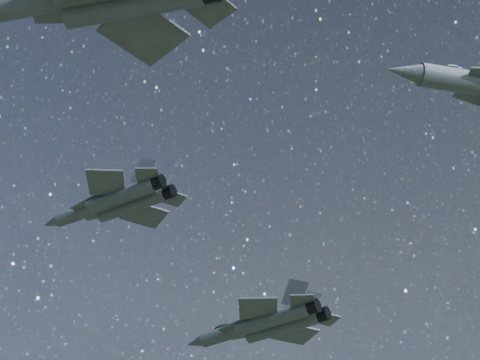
# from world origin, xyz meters

# --- Properties ---
(jet_lead) EXTENTS (15.64, 10.49, 3.95)m
(jet_lead) POSITION_xyz_m (-10.80, 5.47, 152.40)
(jet_lead) COLOR #3A4349
(jet_left) EXTENTS (17.73, 11.71, 4.53)m
(jet_left) POSITION_xyz_m (0.64, 21.98, 146.68)
(jet_left) COLOR #3A4349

